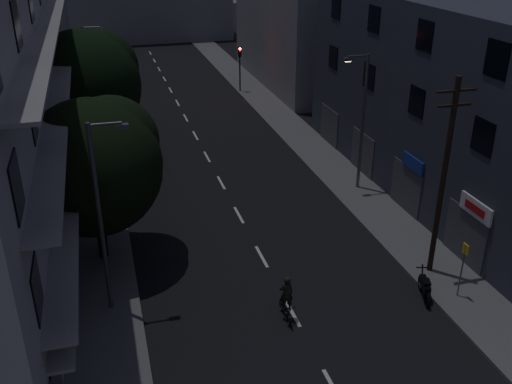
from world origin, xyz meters
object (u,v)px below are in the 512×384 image
cyclist (286,305)px  utility_pole (444,176)px  motorcycle (424,288)px  bus_stop_sign (463,261)px

cyclist → utility_pole: bearing=11.6°
utility_pole → motorcycle: 4.84m
utility_pole → bus_stop_sign: bearing=-87.9°
motorcycle → cyclist: 6.17m
cyclist → motorcycle: bearing=-1.3°
utility_pole → motorcycle: bearing=-127.8°
motorcycle → cyclist: (-6.16, 0.23, 0.18)m
motorcycle → bus_stop_sign: bearing=-0.5°
bus_stop_sign → motorcycle: 2.00m
motorcycle → utility_pole: bearing=70.5°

